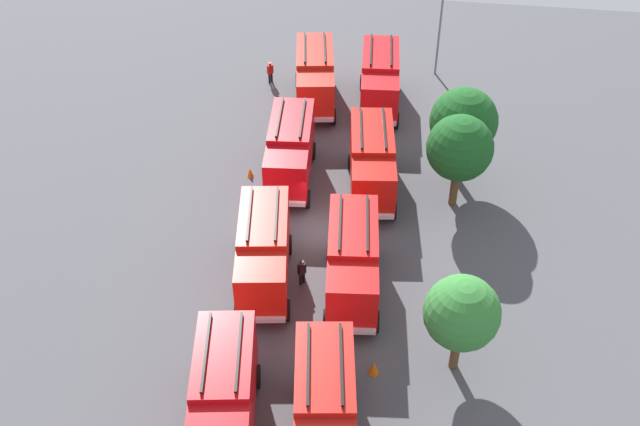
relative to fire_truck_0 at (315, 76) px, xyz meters
name	(u,v)px	position (x,y,z in m)	size (l,w,h in m)	color
ground_plane	(320,232)	(13.69, 2.27, -2.15)	(63.94, 63.94, 0.00)	#4C4C51
fire_truck_0	(315,76)	(0.00, 0.00, 0.00)	(7.49, 3.65, 3.88)	red
fire_truck_1	(290,150)	(8.95, -0.22, 0.00)	(7.37, 3.22, 3.88)	red
fire_truck_2	(263,251)	(18.00, -0.06, 0.00)	(7.48, 3.61, 3.88)	red
fire_truck_3	(224,396)	(27.14, 0.02, 0.00)	(7.50, 3.67, 3.88)	red
fire_truck_4	(380,79)	(-0.22, 4.47, 0.00)	(7.35, 3.16, 3.88)	red
fire_truck_5	(372,161)	(9.40, 4.78, 0.00)	(7.44, 3.44, 3.88)	red
fire_truck_6	(353,261)	(18.08, 4.55, 0.00)	(7.40, 3.31, 3.88)	red
fire_truck_7	(325,408)	(27.18, 4.36, 0.00)	(7.47, 3.57, 3.88)	red
firefighter_0	(270,72)	(-2.37, -3.65, -1.26)	(0.48, 0.45, 1.61)	black
firefighter_1	(302,271)	(17.93, 1.91, -1.27)	(0.47, 0.46, 1.60)	black
tree_0	(464,122)	(7.56, 9.92, 2.05)	(4.03, 4.03, 6.24)	brown
tree_1	(460,148)	(10.03, 9.72, 1.84)	(3.83, 3.83, 5.94)	brown
tree_2	(462,313)	(22.38, 9.86, 1.49)	(3.49, 3.49, 5.42)	brown
traffic_cone_0	(250,172)	(9.07, -2.76, -1.86)	(0.41, 0.41, 0.58)	#F2600C
traffic_cone_1	(374,368)	(23.33, 6.17, -1.80)	(0.50, 0.50, 0.71)	#F2600C
lamppost	(440,23)	(-5.35, 8.31, 1.91)	(0.36, 0.36, 6.98)	slate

